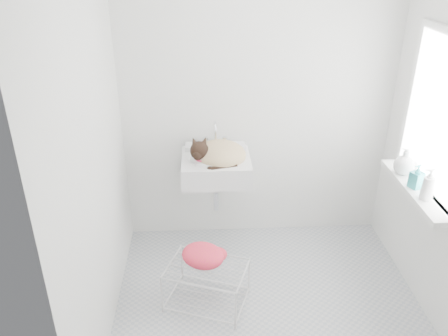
{
  "coord_description": "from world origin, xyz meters",
  "views": [
    {
      "loc": [
        -0.45,
        -2.46,
        2.38
      ],
      "look_at": [
        -0.3,
        0.5,
        0.88
      ],
      "focal_mm": 36.49,
      "sensor_mm": 36.0,
      "label": 1
    }
  ],
  "objects_px": {
    "bottle_c": "(402,173)",
    "bottle_b": "(415,187)",
    "cat": "(218,154)",
    "wire_rack": "(207,286)",
    "bottle_a": "(425,199)",
    "sink": "(216,158)"
  },
  "relations": [
    {
      "from": "bottle_a",
      "to": "bottle_b",
      "type": "relative_size",
      "value": 1.09
    },
    {
      "from": "cat",
      "to": "bottle_b",
      "type": "bearing_deg",
      "value": -20.23
    },
    {
      "from": "bottle_a",
      "to": "bottle_b",
      "type": "height_order",
      "value": "bottle_a"
    },
    {
      "from": "sink",
      "to": "bottle_b",
      "type": "bearing_deg",
      "value": -21.99
    },
    {
      "from": "sink",
      "to": "bottle_a",
      "type": "height_order",
      "value": "sink"
    },
    {
      "from": "cat",
      "to": "bottle_c",
      "type": "distance_m",
      "value": 1.37
    },
    {
      "from": "cat",
      "to": "wire_rack",
      "type": "xyz_separation_m",
      "value": [
        -0.11,
        -0.65,
        -0.74
      ]
    },
    {
      "from": "bottle_c",
      "to": "bottle_a",
      "type": "bearing_deg",
      "value": -90.0
    },
    {
      "from": "cat",
      "to": "sink",
      "type": "bearing_deg",
      "value": 128.49
    },
    {
      "from": "cat",
      "to": "bottle_a",
      "type": "bearing_deg",
      "value": -25.97
    },
    {
      "from": "cat",
      "to": "bottle_b",
      "type": "xyz_separation_m",
      "value": [
        1.34,
        -0.53,
        -0.04
      ]
    },
    {
      "from": "wire_rack",
      "to": "bottle_b",
      "type": "relative_size",
      "value": 3.11
    },
    {
      "from": "bottle_b",
      "to": "bottle_a",
      "type": "bearing_deg",
      "value": -90.0
    },
    {
      "from": "sink",
      "to": "wire_rack",
      "type": "xyz_separation_m",
      "value": [
        -0.1,
        -0.67,
        -0.7
      ]
    },
    {
      "from": "cat",
      "to": "bottle_b",
      "type": "distance_m",
      "value": 1.44
    },
    {
      "from": "bottle_c",
      "to": "bottle_b",
      "type": "bearing_deg",
      "value": -90.0
    },
    {
      "from": "cat",
      "to": "bottle_c",
      "type": "height_order",
      "value": "cat"
    },
    {
      "from": "cat",
      "to": "bottle_c",
      "type": "xyz_separation_m",
      "value": [
        1.34,
        -0.32,
        -0.04
      ]
    },
    {
      "from": "wire_rack",
      "to": "bottle_a",
      "type": "relative_size",
      "value": 2.84
    },
    {
      "from": "bottle_b",
      "to": "wire_rack",
      "type": "bearing_deg",
      "value": -175.01
    },
    {
      "from": "sink",
      "to": "bottle_a",
      "type": "xyz_separation_m",
      "value": [
        1.35,
        -0.71,
        0.0
      ]
    },
    {
      "from": "bottle_a",
      "to": "bottle_c",
      "type": "relative_size",
      "value": 0.97
    }
  ]
}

